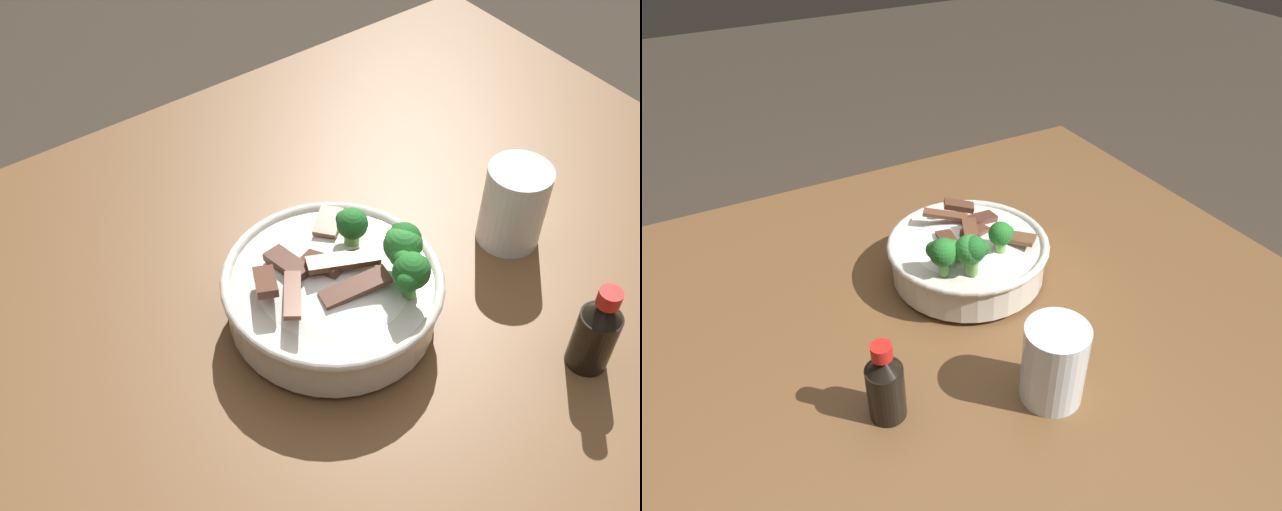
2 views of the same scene
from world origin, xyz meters
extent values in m
cube|color=brown|center=(0.00, 0.00, 0.77)|extent=(1.21, 1.02, 0.04)
cube|color=brown|center=(0.53, -0.44, 0.38)|extent=(0.06, 0.06, 0.75)
cube|color=brown|center=(0.53, 0.44, 0.38)|extent=(0.06, 0.06, 0.75)
cylinder|color=silver|center=(0.13, 0.11, 0.80)|extent=(0.11, 0.11, 0.01)
cylinder|color=silver|center=(0.13, 0.11, 0.83)|extent=(0.23, 0.23, 0.06)
torus|color=silver|center=(0.13, 0.11, 0.85)|extent=(0.25, 0.25, 0.01)
ellipsoid|color=white|center=(0.13, 0.11, 0.84)|extent=(0.21, 0.21, 0.06)
cube|color=brown|center=(0.19, 0.07, 0.87)|extent=(0.05, 0.05, 0.01)
cube|color=#563323|center=(0.14, 0.11, 0.87)|extent=(0.05, 0.04, 0.02)
cube|color=#4C2B1E|center=(0.17, 0.14, 0.87)|extent=(0.06, 0.03, 0.02)
cube|color=#563323|center=(0.15, 0.18, 0.88)|extent=(0.05, 0.04, 0.02)
cube|color=brown|center=(0.12, 0.17, 0.88)|extent=(0.07, 0.05, 0.01)
cube|color=#563323|center=(0.09, 0.11, 0.87)|extent=(0.04, 0.08, 0.02)
cube|color=brown|center=(0.13, 0.10, 0.88)|extent=(0.05, 0.08, 0.01)
cylinder|color=#5B9947|center=(0.06, 0.06, 0.87)|extent=(0.02, 0.02, 0.02)
sphere|color=#237028|center=(0.06, 0.06, 0.89)|extent=(0.04, 0.04, 0.04)
sphere|color=#237028|center=(0.08, 0.06, 0.90)|extent=(0.02, 0.02, 0.02)
sphere|color=#237028|center=(0.05, 0.07, 0.89)|extent=(0.02, 0.02, 0.02)
cylinder|color=#6BA84C|center=(0.10, 0.04, 0.87)|extent=(0.02, 0.02, 0.03)
sphere|color=#1E6023|center=(0.10, 0.04, 0.90)|extent=(0.04, 0.04, 0.04)
sphere|color=#1E6023|center=(0.11, 0.04, 0.90)|extent=(0.02, 0.02, 0.02)
sphere|color=#1E6023|center=(0.09, 0.05, 0.90)|extent=(0.02, 0.02, 0.02)
cylinder|color=#5B9947|center=(0.09, 0.04, 0.87)|extent=(0.02, 0.02, 0.03)
sphere|color=green|center=(0.09, 0.04, 0.90)|extent=(0.04, 0.04, 0.04)
sphere|color=green|center=(0.11, 0.04, 0.89)|extent=(0.02, 0.02, 0.02)
sphere|color=green|center=(0.08, 0.06, 0.89)|extent=(0.02, 0.02, 0.02)
cylinder|color=#7AB256|center=(0.15, 0.07, 0.87)|extent=(0.02, 0.02, 0.02)
sphere|color=#237028|center=(0.15, 0.07, 0.89)|extent=(0.04, 0.04, 0.04)
sphere|color=#237028|center=(0.17, 0.07, 0.89)|extent=(0.02, 0.02, 0.02)
sphere|color=#237028|center=(0.15, 0.07, 0.89)|extent=(0.02, 0.02, 0.02)
cylinder|color=white|center=(0.10, -0.14, 0.79)|extent=(0.07, 0.07, 0.00)
cylinder|color=white|center=(0.10, -0.14, 0.85)|extent=(0.08, 0.08, 0.11)
cylinder|color=silver|center=(0.10, -0.14, 0.83)|extent=(0.07, 0.07, 0.08)
cylinder|color=black|center=(-0.08, -0.07, 0.83)|extent=(0.04, 0.04, 0.08)
cone|color=black|center=(-0.08, -0.07, 0.88)|extent=(0.04, 0.04, 0.02)
cylinder|color=red|center=(-0.08, -0.07, 0.90)|extent=(0.02, 0.02, 0.02)
camera|label=1|loc=(-0.34, 0.47, 1.50)|focal=45.19mm
camera|label=2|loc=(-0.22, -0.51, 1.35)|focal=32.34mm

